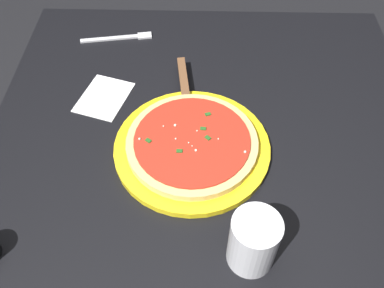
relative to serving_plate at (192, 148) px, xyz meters
name	(u,v)px	position (x,y,z in m)	size (l,w,h in m)	color
ground_plane	(201,272)	(0.05, -0.03, -0.78)	(5.00, 5.00, 0.00)	black
restaurant_table	(206,171)	(0.05, -0.03, -0.15)	(0.90, 0.94, 0.77)	black
serving_plate	(192,148)	(0.00, 0.00, 0.00)	(0.32, 0.32, 0.02)	yellow
pizza	(192,142)	(0.00, 0.00, 0.02)	(0.27, 0.27, 0.02)	#DBB26B
pizza_server	(185,90)	(0.16, 0.02, 0.01)	(0.22, 0.08, 0.01)	silver
cup_tall_drink	(253,242)	(-0.23, -0.10, 0.05)	(0.08, 0.08, 0.11)	silver
napkin_folded_right	(104,97)	(0.15, 0.21, -0.01)	(0.13, 0.10, 0.00)	white
fork	(121,38)	(0.37, 0.20, -0.01)	(0.05, 0.19, 0.00)	silver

